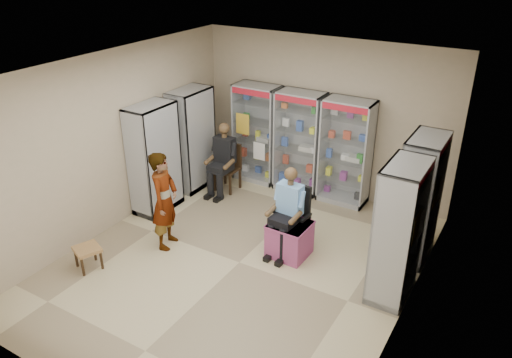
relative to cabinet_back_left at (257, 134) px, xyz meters
The scene contains 18 objects.
floor 3.18m from the cabinet_back_left, 64.54° to the right, with size 6.00×6.00×0.00m, color #C5B689.
room_shell 3.18m from the cabinet_back_left, 64.54° to the right, with size 5.02×6.02×3.01m.
cabinet_back_left is the anchor object (origin of this frame).
cabinet_back_mid 0.95m from the cabinet_back_left, ahead, with size 0.90×0.50×2.00m, color #9E9FA4.
cabinet_back_right 1.90m from the cabinet_back_left, ahead, with size 0.90×0.50×2.00m, color silver.
cabinet_right_far 3.71m from the cabinet_back_left, 17.75° to the right, with size 0.50×0.90×2.00m, color silver.
cabinet_right_near 4.18m from the cabinet_back_left, 32.28° to the right, with size 0.50×0.90×2.00m, color #9FA1A6.
cabinet_left_far 1.32m from the cabinet_back_left, 135.00° to the right, with size 0.50×0.90×2.00m, color #B6B8BE.
cabinet_left_near 2.23m from the cabinet_back_left, 114.61° to the right, with size 0.50×0.90×2.00m, color #A0A2A7.
wooden_chair 0.94m from the cabinet_back_left, 108.90° to the right, with size 0.42×0.42×0.94m, color black.
seated_customer 0.88m from the cabinet_back_left, 107.77° to the right, with size 0.44×0.60×1.34m, color black, non-canonical shape.
office_chair 2.68m from the cabinet_back_left, 47.33° to the right, with size 0.58×0.58×1.07m, color black.
seated_shopkeeper 2.69m from the cabinet_back_left, 48.06° to the right, with size 0.45×0.62×1.36m, color #73A7E3, non-canonical shape.
pink_trunk 2.92m from the cabinet_back_left, 48.93° to the right, with size 0.59×0.57×0.57m, color #A54276.
tea_glass 2.83m from the cabinet_back_left, 49.53° to the right, with size 0.07×0.07×0.10m, color #581007.
woven_stool_a 3.51m from the cabinet_back_left, 23.42° to the right, with size 0.39×0.39×0.39m, color olive.
woven_stool_b 4.14m from the cabinet_back_left, 98.50° to the right, with size 0.36×0.36×0.36m, color olive.
standing_man 2.90m from the cabinet_back_left, 89.68° to the right, with size 0.60×0.39×1.64m, color gray.
Camera 1 is at (3.51, -5.38, 4.57)m, focal length 35.00 mm.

